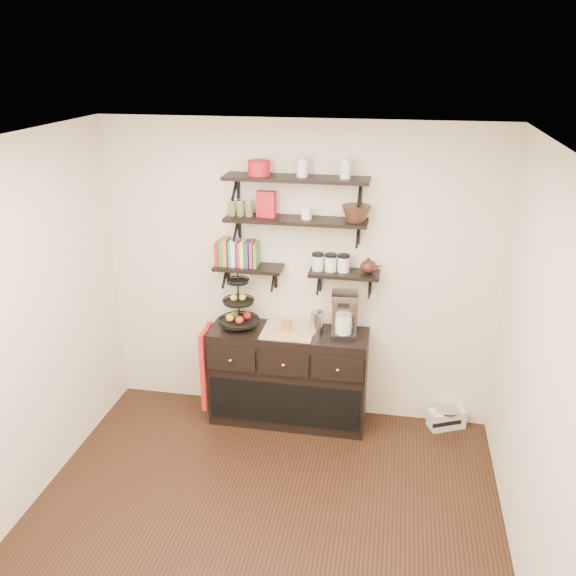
{
  "coord_description": "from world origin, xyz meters",
  "views": [
    {
      "loc": [
        0.83,
        -3.25,
        3.22
      ],
      "look_at": [
        0.02,
        1.15,
        1.46
      ],
      "focal_mm": 38.0,
      "sensor_mm": 36.0,
      "label": 1
    }
  ],
  "objects_px": {
    "coffee_maker": "(344,314)",
    "radio": "(446,418)",
    "fruit_stand": "(239,309)",
    "sideboard": "(289,376)"
  },
  "relations": [
    {
      "from": "fruit_stand",
      "to": "radio",
      "type": "bearing_deg",
      "value": 3.95
    },
    {
      "from": "sideboard",
      "to": "coffee_maker",
      "type": "bearing_deg",
      "value": 3.26
    },
    {
      "from": "coffee_maker",
      "to": "radio",
      "type": "xyz_separation_m",
      "value": [
        0.95,
        0.11,
        -1.0
      ]
    },
    {
      "from": "fruit_stand",
      "to": "radio",
      "type": "relative_size",
      "value": 1.45
    },
    {
      "from": "coffee_maker",
      "to": "fruit_stand",
      "type": "bearing_deg",
      "value": 176.04
    },
    {
      "from": "sideboard",
      "to": "radio",
      "type": "bearing_deg",
      "value": 5.31
    },
    {
      "from": "coffee_maker",
      "to": "radio",
      "type": "bearing_deg",
      "value": 0.92
    },
    {
      "from": "sideboard",
      "to": "coffee_maker",
      "type": "xyz_separation_m",
      "value": [
        0.48,
        0.03,
        0.64
      ]
    },
    {
      "from": "fruit_stand",
      "to": "coffee_maker",
      "type": "height_order",
      "value": "fruit_stand"
    },
    {
      "from": "fruit_stand",
      "to": "radio",
      "type": "xyz_separation_m",
      "value": [
        1.88,
        0.13,
        -0.99
      ]
    }
  ]
}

